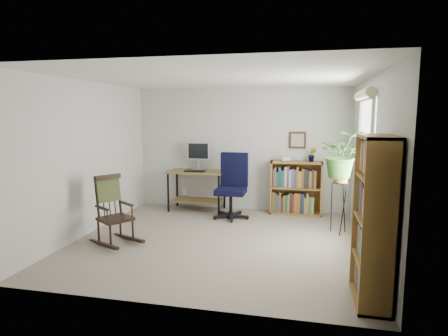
% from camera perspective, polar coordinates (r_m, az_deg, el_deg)
% --- Properties ---
extents(floor, '(4.20, 4.00, 0.00)m').
position_cam_1_polar(floor, '(5.74, -0.86, -10.99)').
color(floor, gray).
rests_on(floor, ground).
extents(ceiling, '(4.20, 4.00, 0.00)m').
position_cam_1_polar(ceiling, '(5.45, -0.92, 13.60)').
color(ceiling, silver).
rests_on(ceiling, ground).
extents(wall_back, '(4.20, 0.00, 2.40)m').
position_cam_1_polar(wall_back, '(7.42, 2.62, 2.84)').
color(wall_back, beige).
rests_on(wall_back, ground).
extents(wall_front, '(4.20, 0.00, 2.40)m').
position_cam_1_polar(wall_front, '(3.57, -8.20, -2.89)').
color(wall_front, beige).
rests_on(wall_front, ground).
extents(wall_left, '(0.00, 4.00, 2.40)m').
position_cam_1_polar(wall_left, '(6.28, -19.89, 1.42)').
color(wall_left, beige).
rests_on(wall_left, ground).
extents(wall_right, '(0.00, 4.00, 2.40)m').
position_cam_1_polar(wall_right, '(5.40, 21.38, 0.33)').
color(wall_right, beige).
rests_on(wall_right, ground).
extents(window, '(0.12, 1.20, 1.50)m').
position_cam_1_polar(window, '(5.66, 20.61, 2.75)').
color(window, silver).
rests_on(window, wall_right).
extents(desk, '(1.10, 0.60, 0.79)m').
position_cam_1_polar(desk, '(7.43, -4.15, -3.44)').
color(desk, olive).
rests_on(desk, floor).
extents(monitor, '(0.46, 0.16, 0.56)m').
position_cam_1_polar(monitor, '(7.46, -3.90, 1.86)').
color(monitor, silver).
rests_on(monitor, desk).
extents(keyboard, '(0.40, 0.15, 0.02)m').
position_cam_1_polar(keyboard, '(7.25, -4.45, -0.47)').
color(keyboard, black).
rests_on(keyboard, desk).
extents(office_chair, '(0.71, 0.71, 1.21)m').
position_cam_1_polar(office_chair, '(6.78, 1.05, -2.73)').
color(office_chair, black).
rests_on(office_chair, floor).
extents(rocking_chair, '(1.03, 0.93, 1.02)m').
position_cam_1_polar(rocking_chair, '(5.70, -16.27, -6.08)').
color(rocking_chair, black).
rests_on(rocking_chair, floor).
extents(low_bookshelf, '(0.96, 0.32, 1.01)m').
position_cam_1_polar(low_bookshelf, '(7.24, 10.92, -2.99)').
color(low_bookshelf, olive).
rests_on(low_bookshelf, floor).
extents(tall_bookshelf, '(0.32, 0.74, 1.68)m').
position_cam_1_polar(tall_bookshelf, '(4.01, 21.84, -7.42)').
color(tall_bookshelf, olive).
rests_on(tall_bookshelf, floor).
extents(plant_stand, '(0.35, 0.35, 0.96)m').
position_cam_1_polar(plant_stand, '(6.23, 17.21, -5.21)').
color(plant_stand, black).
rests_on(plant_stand, floor).
extents(spider_plant, '(1.69, 1.88, 1.46)m').
position_cam_1_polar(spider_plant, '(6.08, 17.66, 5.33)').
color(spider_plant, '#326222').
rests_on(spider_plant, plant_stand).
extents(potted_plant_small, '(0.13, 0.24, 0.11)m').
position_cam_1_polar(potted_plant_small, '(7.16, 13.28, 1.37)').
color(potted_plant_small, '#326222').
rests_on(potted_plant_small, low_bookshelf).
extents(framed_picture, '(0.32, 0.04, 0.32)m').
position_cam_1_polar(framed_picture, '(7.27, 11.14, 4.19)').
color(framed_picture, black).
rests_on(framed_picture, wall_back).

